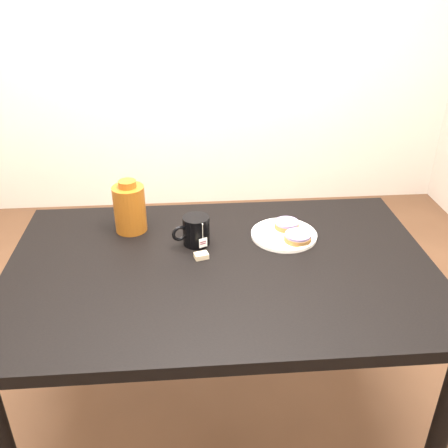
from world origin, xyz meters
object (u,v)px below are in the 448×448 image
object	(u,v)px
plate	(284,234)
bagel_front	(298,237)
bagel_back	(287,225)
mug	(196,230)
table	(221,285)
bagel_package	(130,208)
teabag_pouch	(201,256)

from	to	relation	value
plate	bagel_front	bearing A→B (deg)	-54.98
bagel_back	mug	world-z (taller)	mug
table	bagel_package	size ratio (longest dim) A/B	7.17
mug	teabag_pouch	bearing A→B (deg)	-105.29
plate	bagel_back	size ratio (longest dim) A/B	2.29
teabag_pouch	bagel_package	xyz separation A→B (m)	(-0.25, 0.21, 0.08)
bagel_back	teabag_pouch	size ratio (longest dim) A/B	2.28
plate	mug	xyz separation A→B (m)	(-0.32, -0.02, 0.04)
plate	bagel_front	size ratio (longest dim) A/B	1.92
plate	mug	distance (m)	0.32
table	plate	xyz separation A→B (m)	(0.24, 0.17, 0.09)
bagel_back	bagel_package	distance (m)	0.57
bagel_front	teabag_pouch	xyz separation A→B (m)	(-0.34, -0.07, -0.02)
plate	bagel_back	distance (m)	0.05
table	mug	distance (m)	0.21
plate	teabag_pouch	size ratio (longest dim) A/B	5.21
mug	table	bearing A→B (deg)	-85.74
table	bagel_front	bearing A→B (deg)	21.96
table	bagel_back	world-z (taller)	bagel_back
table	bagel_back	bearing A→B (deg)	38.65
table	bagel_front	xyz separation A→B (m)	(0.28, 0.11, 0.11)
mug	teabag_pouch	size ratio (longest dim) A/B	3.26
plate	bagel_package	size ratio (longest dim) A/B	1.20
plate	bagel_front	xyz separation A→B (m)	(0.04, -0.05, 0.02)
bagel_front	mug	distance (m)	0.36
plate	mug	size ratio (longest dim) A/B	1.60
plate	table	bearing A→B (deg)	-145.33
bagel_back	bagel_package	size ratio (longest dim) A/B	0.52
bagel_back	teabag_pouch	xyz separation A→B (m)	(-0.32, -0.16, -0.02)
bagel_front	bagel_package	bearing A→B (deg)	165.86
teabag_pouch	bagel_package	size ratio (longest dim) A/B	0.23
bagel_back	table	bearing A→B (deg)	-141.35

